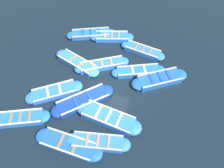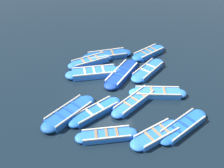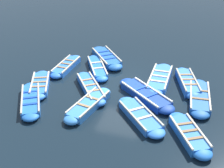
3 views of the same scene
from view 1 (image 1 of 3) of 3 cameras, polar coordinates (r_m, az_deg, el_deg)
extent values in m
plane|color=black|center=(13.66, -1.12, -1.00)|extent=(120.00, 120.00, 0.00)
cube|color=blue|center=(11.86, -3.72, -14.95)|extent=(2.79, 1.65, 0.38)
ellipsoid|color=blue|center=(12.06, -10.17, -14.18)|extent=(1.00, 0.99, 0.38)
ellipsoid|color=blue|center=(11.81, 2.92, -15.56)|extent=(1.00, 0.99, 0.38)
cube|color=#B2AD9E|center=(11.52, -4.05, -16.32)|extent=(2.49, 0.91, 0.07)
cube|color=#B2AD9E|center=(11.79, -3.52, -12.85)|extent=(2.49, 0.91, 0.07)
cube|color=#9E7A51|center=(11.73, -6.59, -14.28)|extent=(0.37, 0.74, 0.04)
cube|color=#9E7A51|center=(11.66, -3.77, -14.60)|extent=(0.37, 0.74, 0.04)
cube|color=#9E7A51|center=(11.62, -0.92, -14.88)|extent=(0.37, 0.74, 0.04)
cube|color=#3884E0|center=(14.87, -9.11, 5.46)|extent=(2.85, 1.35, 0.34)
ellipsoid|color=#3884E0|center=(15.61, -12.92, 7.59)|extent=(0.94, 0.92, 0.34)
ellipsoid|color=#3884E0|center=(14.24, -4.95, 3.09)|extent=(0.94, 0.92, 0.34)
cube|color=beige|center=(14.56, -10.19, 5.03)|extent=(2.65, 0.59, 0.07)
cube|color=beige|center=(14.89, -8.25, 6.90)|extent=(2.65, 0.59, 0.07)
cube|color=#9E7A51|center=(14.93, -10.33, 6.57)|extent=(0.28, 0.76, 0.04)
cube|color=#9E7A51|center=(14.54, -8.05, 5.29)|extent=(0.28, 0.76, 0.04)
cube|color=blue|center=(14.35, 6.86, 3.31)|extent=(2.79, 2.07, 0.32)
ellipsoid|color=blue|center=(14.16, 1.35, 2.89)|extent=(1.00, 1.00, 0.32)
ellipsoid|color=blue|center=(14.66, 12.18, 3.69)|extent=(1.00, 1.00, 0.32)
cube|color=#B2AD9E|center=(13.98, 7.18, 2.69)|extent=(2.38, 1.43, 0.07)
cube|color=#B2AD9E|center=(14.41, 6.70, 4.88)|extent=(2.38, 1.43, 0.07)
cube|color=beige|center=(14.14, 5.37, 3.65)|extent=(0.47, 0.67, 0.04)
cube|color=beige|center=(14.28, 8.48, 3.87)|extent=(0.47, 0.67, 0.04)
cube|color=blue|center=(14.59, -2.67, 4.97)|extent=(2.82, 2.40, 0.33)
ellipsoid|color=blue|center=(14.52, -8.40, 3.93)|extent=(1.01, 1.01, 0.33)
ellipsoid|color=blue|center=(14.81, 2.97, 5.95)|extent=(1.01, 1.01, 0.33)
cube|color=#B2AD9E|center=(14.22, -2.42, 4.46)|extent=(2.35, 1.82, 0.07)
cube|color=#B2AD9E|center=(14.66, -2.96, 6.48)|extent=(2.35, 1.82, 0.07)
cube|color=#9E7A51|center=(14.40, -5.15, 5.01)|extent=(0.52, 0.62, 0.04)
cube|color=#9E7A51|center=(14.45, -2.70, 5.44)|extent=(0.52, 0.62, 0.04)
cube|color=#9E7A51|center=(14.53, -0.26, 5.87)|extent=(0.52, 0.62, 0.04)
cube|color=blue|center=(16.77, -5.53, 12.86)|extent=(2.86, 2.17, 0.30)
ellipsoid|color=blue|center=(16.86, -10.38, 12.39)|extent=(1.13, 1.12, 0.30)
ellipsoid|color=blue|center=(16.81, -0.65, 13.24)|extent=(1.13, 1.12, 0.30)
cube|color=#B2AD9E|center=(16.35, -5.51, 12.42)|extent=(2.40, 1.45, 0.07)
cube|color=#B2AD9E|center=(16.95, -5.65, 14.22)|extent=(2.40, 1.45, 0.07)
cube|color=#1947B7|center=(16.68, -7.66, 13.11)|extent=(0.51, 0.74, 0.04)
cube|color=#1947B7|center=(16.66, -5.58, 13.30)|extent=(0.51, 0.74, 0.04)
cube|color=#1947B7|center=(16.66, -3.48, 13.48)|extent=(0.51, 0.74, 0.04)
cube|color=navy|center=(13.07, -7.62, -4.33)|extent=(2.64, 2.97, 0.35)
ellipsoid|color=navy|center=(12.99, -13.81, -6.84)|extent=(1.27, 1.27, 0.35)
ellipsoid|color=navy|center=(13.33, -1.64, -1.82)|extent=(1.27, 1.27, 0.35)
cube|color=silver|center=(12.67, -6.96, -5.38)|extent=(1.91, 2.37, 0.07)
cube|color=silver|center=(13.13, -8.46, -2.37)|extent=(1.91, 2.37, 0.07)
cube|color=#1947B7|center=(12.86, -9.48, -4.61)|extent=(0.75, 0.64, 0.04)
cube|color=#1947B7|center=(12.96, -5.97, -3.16)|extent=(0.75, 0.64, 0.04)
cube|color=#1E59AD|center=(14.12, 12.29, 1.20)|extent=(2.73, 2.53, 0.39)
ellipsoid|color=#1E59AD|center=(13.69, 7.12, -0.03)|extent=(1.34, 1.34, 0.39)
ellipsoid|color=#1E59AD|center=(14.67, 17.12, 2.33)|extent=(1.34, 1.34, 0.39)
cube|color=#B2AD9E|center=(13.71, 13.21, 0.25)|extent=(2.09, 1.78, 0.07)
cube|color=#B2AD9E|center=(14.19, 11.73, 3.22)|extent=(2.09, 1.78, 0.07)
cube|color=#1947B7|center=(13.75, 10.27, 1.21)|extent=(0.68, 0.77, 0.04)
cube|color=#1947B7|center=(13.95, 12.45, 1.72)|extent=(0.68, 0.77, 0.04)
cube|color=#1947B7|center=(14.18, 14.57, 2.21)|extent=(0.68, 0.77, 0.04)
cube|color=blue|center=(16.46, -0.03, 12.18)|extent=(2.52, 1.77, 0.32)
ellipsoid|color=blue|center=(16.51, -4.23, 12.17)|extent=(1.10, 1.09, 0.32)
ellipsoid|color=blue|center=(16.49, 4.17, 12.13)|extent=(1.10, 1.09, 0.32)
cube|color=beige|center=(16.03, -0.04, 11.72)|extent=(2.15, 1.01, 0.07)
cube|color=beige|center=(16.63, -0.02, 13.61)|extent=(2.15, 1.01, 0.07)
cube|color=#9E7A51|center=(16.35, -1.83, 12.64)|extent=(0.44, 0.77, 0.04)
cube|color=#9E7A51|center=(16.34, -0.03, 12.64)|extent=(0.44, 0.77, 0.04)
cube|color=#9E7A51|center=(16.34, 1.77, 12.63)|extent=(0.44, 0.77, 0.04)
cube|color=blue|center=(12.40, -0.95, -8.76)|extent=(2.97, 1.06, 0.39)
ellipsoid|color=blue|center=(12.77, -7.05, -6.32)|extent=(0.98, 0.95, 0.39)
ellipsoid|color=blue|center=(12.20, 5.51, -11.21)|extent=(0.98, 0.95, 0.39)
cube|color=beige|center=(12.02, -1.90, -10.11)|extent=(2.90, 0.12, 0.07)
cube|color=beige|center=(12.40, -0.07, -6.51)|extent=(2.90, 0.12, 0.07)
cube|color=beige|center=(12.35, -3.65, -7.26)|extent=(0.15, 0.90, 0.04)
cube|color=beige|center=(12.21, -0.97, -8.31)|extent=(0.15, 0.90, 0.04)
cube|color=beige|center=(12.11, 1.78, -9.37)|extent=(0.15, 0.90, 0.04)
cube|color=blue|center=(15.62, 7.99, 8.61)|extent=(2.51, 0.83, 0.31)
ellipsoid|color=blue|center=(15.89, 3.76, 10.09)|extent=(0.75, 0.72, 0.31)
ellipsoid|color=blue|center=(15.44, 12.30, 7.03)|extent=(0.75, 0.72, 0.31)
cube|color=beige|center=(15.25, 7.60, 8.27)|extent=(2.45, 0.15, 0.07)
cube|color=beige|center=(15.72, 8.52, 9.88)|extent=(2.45, 0.15, 0.07)
cube|color=olive|center=(15.60, 6.23, 9.70)|extent=(0.16, 0.68, 0.04)
cube|color=olive|center=(15.49, 8.06, 9.05)|extent=(0.16, 0.68, 0.04)
cube|color=olive|center=(15.41, 9.90, 8.39)|extent=(0.16, 0.68, 0.04)
cube|color=blue|center=(13.77, -14.85, -2.04)|extent=(2.56, 2.46, 0.30)
ellipsoid|color=blue|center=(13.93, -20.08, -3.39)|extent=(1.23, 1.23, 0.30)
ellipsoid|color=blue|center=(13.73, -9.55, -0.64)|extent=(1.23, 1.23, 0.30)
cube|color=#B2AD9E|center=(13.37, -14.72, -3.06)|extent=(1.95, 1.80, 0.07)
cube|color=#B2AD9E|center=(13.87, -15.30, -0.21)|extent=(1.95, 1.80, 0.07)
cube|color=beige|center=(13.66, -16.51, -2.04)|extent=(0.66, 0.70, 0.04)
cube|color=beige|center=(13.60, -13.49, -1.24)|extent=(0.66, 0.70, 0.04)
cube|color=blue|center=(13.41, -22.60, -8.30)|extent=(2.49, 1.96, 0.35)
ellipsoid|color=blue|center=(13.85, -27.28, -8.46)|extent=(1.13, 1.12, 0.35)
ellipsoid|color=blue|center=(13.06, -17.63, -8.07)|extent=(1.13, 1.12, 0.35)
cube|color=beige|center=(13.06, -23.10, -9.42)|extent=(2.05, 1.25, 0.07)
cube|color=beige|center=(13.42, -22.67, -6.38)|extent=(2.05, 1.25, 0.07)
cube|color=olive|center=(13.43, -24.91, -7.99)|extent=(0.51, 0.74, 0.04)
cube|color=olive|center=(13.25, -22.86, -7.91)|extent=(0.51, 0.74, 0.04)
cube|color=olive|center=(13.09, -20.76, -7.82)|extent=(0.51, 0.74, 0.04)
cube|color=#1E59AD|center=(12.04, -11.32, -15.24)|extent=(2.94, 1.24, 0.33)
ellipsoid|color=#1E59AD|center=(12.53, -17.32, -12.86)|extent=(1.00, 0.97, 0.33)
ellipsoid|color=#1E59AD|center=(11.71, -4.75, -17.62)|extent=(1.00, 0.97, 0.33)
cube|color=beige|center=(11.76, -12.44, -16.79)|extent=(2.80, 0.35, 0.07)
cube|color=beige|center=(11.98, -10.55, -13.07)|extent=(2.80, 0.35, 0.07)
cube|color=olive|center=(12.00, -13.24, -14.25)|extent=(0.22, 0.86, 0.04)
cube|color=olive|center=(11.76, -9.64, -15.63)|extent=(0.22, 0.86, 0.04)
camera|label=2|loc=(19.80, 31.27, 47.03)|focal=42.00mm
camera|label=3|loc=(18.28, -61.96, 20.57)|focal=50.00mm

